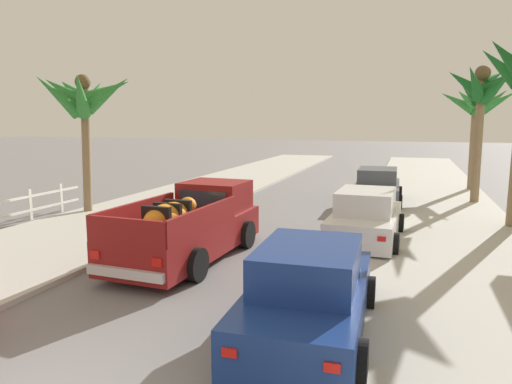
{
  "coord_description": "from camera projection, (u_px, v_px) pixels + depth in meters",
  "views": [
    {
      "loc": [
        4.29,
        -3.37,
        3.49
      ],
      "look_at": [
        -0.37,
        10.79,
        1.2
      ],
      "focal_mm": 32.6,
      "sensor_mm": 36.0,
      "label": 1
    }
  ],
  "objects": [
    {
      "name": "sidewalk_left",
      "position": [
        145.0,
        211.0,
        17.9
      ],
      "size": [
        5.05,
        60.0,
        0.12
      ],
      "primitive_type": "cube",
      "color": "beige",
      "rests_on": "ground"
    },
    {
      "name": "sidewalk_right",
      "position": [
        437.0,
        231.0,
        14.65
      ],
      "size": [
        5.05,
        60.0,
        0.12
      ],
      "primitive_type": "cube",
      "color": "beige",
      "rests_on": "ground"
    },
    {
      "name": "curb_left",
      "position": [
        171.0,
        213.0,
        17.56
      ],
      "size": [
        0.16,
        60.0,
        0.1
      ],
      "primitive_type": "cube",
      "color": "silver",
      "rests_on": "ground"
    },
    {
      "name": "curb_right",
      "position": [
        400.0,
        228.0,
        15.0
      ],
      "size": [
        0.16,
        60.0,
        0.1
      ],
      "primitive_type": "cube",
      "color": "silver",
      "rests_on": "ground"
    },
    {
      "name": "pickup_truck",
      "position": [
        191.0,
        227.0,
        11.86
      ],
      "size": [
        2.39,
        5.29,
        1.8
      ],
      "color": "maroon",
      "rests_on": "ground"
    },
    {
      "name": "car_left_near",
      "position": [
        366.0,
        218.0,
        13.42
      ],
      "size": [
        2.12,
        4.3,
        1.54
      ],
      "color": "silver",
      "rests_on": "ground"
    },
    {
      "name": "car_right_near",
      "position": [
        309.0,
        293.0,
        7.54
      ],
      "size": [
        2.13,
        4.31,
        1.54
      ],
      "color": "navy",
      "rests_on": "ground"
    },
    {
      "name": "car_right_mid",
      "position": [
        377.0,
        188.0,
        19.46
      ],
      "size": [
        2.09,
        4.29,
        1.54
      ],
      "color": "#474C56",
      "rests_on": "ground"
    },
    {
      "name": "palm_tree_left_mid",
      "position": [
        84.0,
        98.0,
        16.97
      ],
      "size": [
        3.55,
        3.56,
        5.25
      ],
      "color": "#846B4C",
      "rests_on": "ground"
    },
    {
      "name": "palm_tree_right_mid",
      "position": [
        482.0,
        91.0,
        18.92
      ],
      "size": [
        3.03,
        3.91,
        5.78
      ],
      "color": "#846B4C",
      "rests_on": "ground"
    },
    {
      "name": "palm_tree_right_back",
      "position": [
        478.0,
        106.0,
        22.68
      ],
      "size": [
        3.64,
        3.57,
        5.12
      ],
      "color": "#846B4C",
      "rests_on": "ground"
    }
  ]
}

